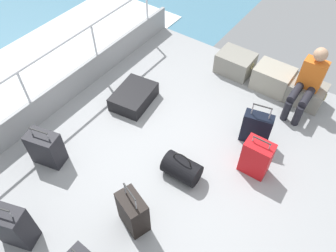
% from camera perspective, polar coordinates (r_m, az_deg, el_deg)
% --- Properties ---
extents(ground_plane, '(4.40, 5.20, 0.06)m').
position_cam_1_polar(ground_plane, '(4.66, 2.18, -6.01)').
color(ground_plane, '#939699').
extents(gunwale_port, '(0.06, 5.20, 0.45)m').
position_cam_1_polar(gunwale_port, '(5.54, -16.83, 6.47)').
color(gunwale_port, '#939699').
rests_on(gunwale_port, ground_plane).
extents(railing_port, '(0.04, 4.20, 1.02)m').
position_cam_1_polar(railing_port, '(5.20, -18.19, 10.99)').
color(railing_port, silver).
rests_on(railing_port, ground_plane).
extents(sea_wake, '(12.00, 12.00, 0.01)m').
position_cam_1_polar(sea_wake, '(6.88, -23.86, 7.30)').
color(sea_wake, teal).
rests_on(sea_wake, ground_plane).
extents(cargo_crate_0, '(0.64, 0.48, 0.37)m').
position_cam_1_polar(cargo_crate_0, '(5.97, 11.64, 10.71)').
color(cargo_crate_0, gray).
rests_on(cargo_crate_0, ground_plane).
extents(cargo_crate_1, '(0.64, 0.46, 0.40)m').
position_cam_1_polar(cargo_crate_1, '(5.77, 17.76, 7.90)').
color(cargo_crate_1, '#9E9989').
rests_on(cargo_crate_1, ground_plane).
extents(cargo_crate_2, '(0.63, 0.44, 0.36)m').
position_cam_1_polar(cargo_crate_2, '(5.72, 22.71, 5.36)').
color(cargo_crate_2, gray).
rests_on(cargo_crate_2, ground_plane).
extents(passenger_seated, '(0.34, 0.66, 1.06)m').
position_cam_1_polar(passenger_seated, '(5.35, 23.24, 7.17)').
color(passenger_seated, orange).
rests_on(passenger_seated, ground_plane).
extents(suitcase_0, '(0.44, 0.35, 0.74)m').
position_cam_1_polar(suitcase_0, '(4.17, -25.34, -15.49)').
color(suitcase_0, black).
rests_on(suitcase_0, ground_plane).
extents(suitcase_2, '(0.63, 0.80, 0.24)m').
position_cam_1_polar(suitcase_2, '(5.33, -5.97, 5.13)').
color(suitcase_2, black).
rests_on(suitcase_2, ground_plane).
extents(suitcase_3, '(0.43, 0.34, 0.75)m').
position_cam_1_polar(suitcase_3, '(3.93, -6.11, -14.69)').
color(suitcase_3, black).
rests_on(suitcase_3, ground_plane).
extents(suitcase_4, '(0.48, 0.35, 0.63)m').
position_cam_1_polar(suitcase_4, '(4.72, -20.47, -3.65)').
color(suitcase_4, black).
rests_on(suitcase_4, ground_plane).
extents(suitcase_5, '(0.43, 0.27, 0.71)m').
position_cam_1_polar(suitcase_5, '(4.82, 15.10, -0.35)').
color(suitcase_5, black).
rests_on(suitcase_5, ground_plane).
extents(suitcase_6, '(0.37, 0.25, 0.65)m').
position_cam_1_polar(suitcase_6, '(4.46, 15.11, -5.34)').
color(suitcase_6, red).
rests_on(suitcase_6, ground_plane).
extents(duffel_bag, '(0.50, 0.33, 0.46)m').
position_cam_1_polar(duffel_bag, '(4.36, 2.40, -7.37)').
color(duffel_bag, black).
rests_on(duffel_bag, ground_plane).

